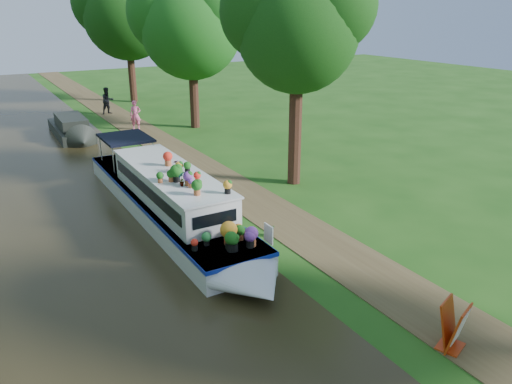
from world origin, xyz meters
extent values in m
plane|color=#1B4812|center=(0.00, 0.00, 0.00)|extent=(100.00, 100.00, 0.00)
cube|color=black|center=(-6.00, 0.00, 0.01)|extent=(10.00, 100.00, 0.02)
cube|color=#493C22|center=(1.20, 0.00, 0.01)|extent=(2.20, 100.00, 0.03)
cube|color=silver|center=(-2.25, 2.57, 0.40)|extent=(2.20, 12.00, 0.75)
cube|color=navy|center=(-2.25, 2.57, 0.71)|extent=(2.24, 12.04, 0.12)
cube|color=silver|center=(-2.25, 1.77, 1.29)|extent=(1.80, 7.00, 1.05)
cube|color=silver|center=(-2.25, 1.77, 1.85)|extent=(1.90, 7.10, 0.06)
cube|color=black|center=(-1.34, 1.77, 1.37)|extent=(0.03, 6.40, 0.38)
cube|color=black|center=(-3.16, 1.77, 1.37)|extent=(0.03, 6.40, 0.38)
cube|color=black|center=(-2.25, 6.87, 1.92)|extent=(1.90, 2.40, 0.10)
cube|color=white|center=(-1.10, -2.83, 1.07)|extent=(0.04, 0.45, 0.55)
imported|color=#144C14|center=(-2.50, 0.07, 2.10)|extent=(0.21, 0.27, 0.45)
imported|color=#144C14|center=(-2.06, 1.60, 2.07)|extent=(0.23, 0.23, 0.38)
cylinder|color=black|center=(3.80, 3.00, 2.27)|extent=(0.56, 0.56, 4.55)
sphere|color=#0E330C|center=(3.80, 3.00, 6.23)|extent=(4.80, 4.80, 4.80)
sphere|color=#0E330C|center=(4.76, 2.28, 7.19)|extent=(3.60, 3.60, 3.60)
sphere|color=#0E330C|center=(2.96, 3.84, 6.95)|extent=(3.84, 3.84, 3.84)
cylinder|color=black|center=(4.50, 15.00, 1.92)|extent=(0.56, 0.56, 3.85)
sphere|color=#144C14|center=(4.50, 15.00, 5.95)|extent=(6.00, 6.00, 6.00)
sphere|color=#144C14|center=(5.70, 14.10, 7.15)|extent=(4.50, 4.50, 4.50)
sphere|color=#144C14|center=(3.45, 16.05, 6.85)|extent=(4.80, 4.80, 4.80)
cylinder|color=black|center=(4.00, 26.00, 2.10)|extent=(0.56, 0.56, 4.20)
sphere|color=#0E330C|center=(4.00, 26.00, 6.51)|extent=(6.60, 6.60, 6.60)
sphere|color=#0E330C|center=(2.85, 27.16, 7.50)|extent=(5.28, 5.28, 5.28)
cube|color=black|center=(-2.75, 16.67, 0.30)|extent=(1.92, 5.67, 0.56)
cube|color=black|center=(-2.75, 16.20, 0.91)|extent=(1.49, 3.32, 0.66)
cube|color=#B3330C|center=(0.45, -8.00, 0.05)|extent=(0.74, 0.68, 0.03)
cube|color=#B3330C|center=(0.45, -8.13, 0.58)|extent=(0.74, 0.49, 1.09)
cube|color=#B3330C|center=(0.45, -7.87, 0.58)|extent=(0.74, 0.49, 1.09)
cube|color=white|center=(0.45, -8.18, 0.64)|extent=(0.56, 0.35, 0.76)
imported|color=#CA5377|center=(1.05, 16.16, 0.92)|extent=(0.77, 0.66, 1.78)
imported|color=black|center=(0.86, 21.88, 0.96)|extent=(1.04, 0.89, 1.86)
imported|color=#266B20|center=(0.05, -1.02, 0.22)|extent=(0.46, 0.43, 0.43)
camera|label=1|loc=(-7.92, -13.74, 7.09)|focal=35.00mm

